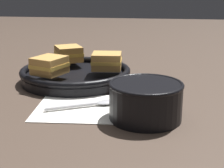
{
  "coord_description": "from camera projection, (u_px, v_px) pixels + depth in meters",
  "views": [
    {
      "loc": [
        0.13,
        -0.76,
        0.28
      ],
      "look_at": [
        0.03,
        0.02,
        0.04
      ],
      "focal_mm": 55.0,
      "sensor_mm": 36.0,
      "label": 1
    }
  ],
  "objects": [
    {
      "name": "ground_plane",
      "position": [
        99.0,
        103.0,
        0.82
      ],
      "size": [
        4.0,
        4.0,
        0.0
      ],
      "primitive_type": "plane",
      "color": "#47382D"
    },
    {
      "name": "napkin",
      "position": [
        84.0,
        107.0,
        0.79
      ],
      "size": [
        0.23,
        0.2,
        0.0
      ],
      "color": "white",
      "rests_on": "ground_plane"
    },
    {
      "name": "soup_bowl",
      "position": [
        146.0,
        99.0,
        0.72
      ],
      "size": [
        0.16,
        0.16,
        0.08
      ],
      "color": "black",
      "rests_on": "ground_plane"
    },
    {
      "name": "spoon",
      "position": [
        98.0,
        103.0,
        0.8
      ],
      "size": [
        0.17,
        0.1,
        0.01
      ],
      "rotation": [
        0.0,
        0.0,
        0.47
      ],
      "color": "#B7B7BC",
      "rests_on": "napkin"
    },
    {
      "name": "skillet",
      "position": [
        76.0,
        74.0,
        1.0
      ],
      "size": [
        0.32,
        0.32,
        0.04
      ],
      "color": "black",
      "rests_on": "ground_plane"
    },
    {
      "name": "sandwich_near_left",
      "position": [
        50.0,
        65.0,
        0.92
      ],
      "size": [
        0.1,
        0.1,
        0.05
      ],
      "rotation": [
        0.0,
        0.0,
        5.91
      ],
      "color": "#C18E47",
      "rests_on": "skillet"
    },
    {
      "name": "sandwich_near_right",
      "position": [
        107.0,
        61.0,
        0.97
      ],
      "size": [
        0.09,
        0.08,
        0.05
      ],
      "rotation": [
        0.0,
        0.0,
        7.92
      ],
      "color": "#C18E47",
      "rests_on": "skillet"
    },
    {
      "name": "sandwich_far_left",
      "position": [
        69.0,
        54.0,
        1.07
      ],
      "size": [
        0.11,
        0.11,
        0.05
      ],
      "rotation": [
        0.0,
        0.0,
        9.94
      ],
      "color": "#C18E47",
      "rests_on": "skillet"
    }
  ]
}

